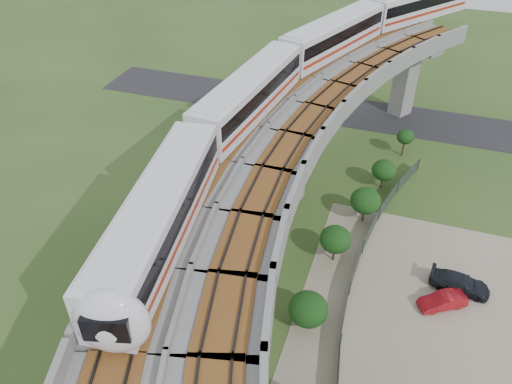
# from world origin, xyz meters

# --- Properties ---
(ground) EXTENTS (160.00, 160.00, 0.00)m
(ground) POSITION_xyz_m (0.00, 0.00, 0.00)
(ground) COLOR #304E1F
(ground) RESTS_ON ground
(dirt_lot) EXTENTS (18.00, 26.00, 0.04)m
(dirt_lot) POSITION_xyz_m (14.00, -2.00, 0.02)
(dirt_lot) COLOR gray
(dirt_lot) RESTS_ON ground
(asphalt_road) EXTENTS (60.00, 8.00, 0.03)m
(asphalt_road) POSITION_xyz_m (0.00, 30.00, 0.01)
(asphalt_road) COLOR #232326
(asphalt_road) RESTS_ON ground
(viaduct) EXTENTS (19.58, 73.98, 11.40)m
(viaduct) POSITION_xyz_m (3.84, 0.00, 9.05)
(viaduct) COLOR #99968E
(viaduct) RESTS_ON ground
(metro_train) EXTENTS (18.38, 59.80, 3.64)m
(metro_train) POSITION_xyz_m (1.78, 13.01, 12.31)
(metro_train) COLOR white
(metro_train) RESTS_ON ground
(fence) EXTENTS (3.87, 38.73, 1.50)m
(fence) POSITION_xyz_m (9.75, 0.00, 0.75)
(fence) COLOR #2D382D
(fence) RESTS_ON ground
(tree_0) EXTENTS (1.84, 1.84, 3.13)m
(tree_0) POSITION_xyz_m (10.40, 21.79, 2.34)
(tree_0) COLOR #382314
(tree_0) RESTS_ON ground
(tree_1) EXTENTS (2.38, 2.38, 3.09)m
(tree_1) POSITION_xyz_m (9.00, 15.04, 2.08)
(tree_1) COLOR #382314
(tree_1) RESTS_ON ground
(tree_2) EXTENTS (2.72, 2.72, 3.45)m
(tree_2) POSITION_xyz_m (8.06, 9.32, 2.29)
(tree_2) COLOR #382314
(tree_2) RESTS_ON ground
(tree_3) EXTENTS (2.58, 2.58, 3.39)m
(tree_3) POSITION_xyz_m (6.53, 3.44, 2.29)
(tree_3) COLOR #382314
(tree_3) RESTS_ON ground
(tree_4) EXTENTS (2.83, 2.83, 3.04)m
(tree_4) POSITION_xyz_m (6.10, -3.86, 1.84)
(tree_4) COLOR #382314
(tree_4) RESTS_ON ground
(car_red) EXTENTS (3.76, 2.99, 1.20)m
(car_red) POSITION_xyz_m (15.26, 1.11, 0.64)
(car_red) COLOR maroon
(car_red) RESTS_ON dirt_lot
(car_dark) EXTENTS (4.68, 2.28, 1.31)m
(car_dark) POSITION_xyz_m (16.44, 3.35, 0.70)
(car_dark) COLOR black
(car_dark) RESTS_ON dirt_lot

